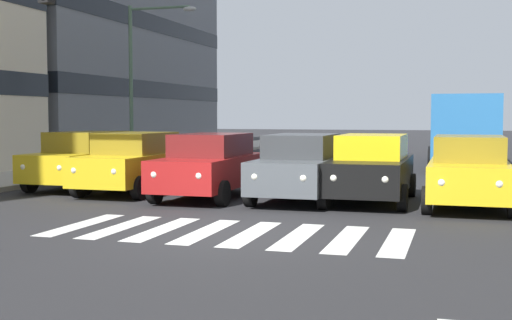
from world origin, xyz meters
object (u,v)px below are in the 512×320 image
(car_6, at_px, (85,159))
(car_1, at_px, (469,171))
(car_2, at_px, (372,168))
(street_lamp_right, at_px, (142,66))
(car_3, at_px, (301,167))
(car_5, at_px, (134,162))
(bus_behind_traffic, at_px, (465,123))
(car_4, at_px, (210,165))

(car_6, bearing_deg, car_1, 174.44)
(car_2, height_order, car_6, same)
(car_2, height_order, street_lamp_right, street_lamp_right)
(car_3, height_order, street_lamp_right, street_lamp_right)
(car_1, relative_size, street_lamp_right, 0.67)
(car_1, height_order, street_lamp_right, street_lamp_right)
(car_5, xyz_separation_m, car_6, (1.99, -0.64, 0.00))
(car_1, relative_size, car_2, 1.00)
(car_5, distance_m, car_6, 2.09)
(car_3, xyz_separation_m, street_lamp_right, (8.70, -8.41, 3.35))
(car_3, relative_size, bus_behind_traffic, 0.42)
(car_5, bearing_deg, car_1, 177.23)
(car_1, distance_m, street_lamp_right, 15.78)
(car_6, bearing_deg, bus_behind_traffic, -131.00)
(car_1, bearing_deg, car_4, 0.65)
(car_3, distance_m, car_4, 2.47)
(car_1, bearing_deg, street_lamp_right, -33.45)
(car_4, bearing_deg, car_5, -11.68)
(car_1, bearing_deg, car_6, -5.56)
(car_1, relative_size, car_5, 1.00)
(car_3, distance_m, car_5, 4.98)
(car_2, relative_size, car_3, 1.00)
(car_6, xyz_separation_m, bus_behind_traffic, (-11.12, -12.79, 0.97))
(car_2, bearing_deg, car_3, 7.05)
(car_6, bearing_deg, street_lamp_right, -76.77)
(car_3, bearing_deg, street_lamp_right, -44.01)
(car_4, height_order, bus_behind_traffic, bus_behind_traffic)
(car_4, relative_size, car_5, 1.00)
(car_2, bearing_deg, car_5, -1.08)
(car_5, bearing_deg, bus_behind_traffic, -124.19)
(car_4, xyz_separation_m, car_6, (4.50, -1.16, 0.00))
(car_3, xyz_separation_m, car_6, (6.96, -0.99, 0.00))
(car_1, xyz_separation_m, street_lamp_right, (12.86, -8.50, 3.35))
(car_6, bearing_deg, car_3, 171.90)
(car_1, xyz_separation_m, car_6, (11.12, -1.08, 0.00))
(car_4, bearing_deg, bus_behind_traffic, -115.40)
(car_5, height_order, bus_behind_traffic, bus_behind_traffic)
(car_1, bearing_deg, car_3, -1.26)
(car_3, relative_size, car_4, 1.00)
(car_6, relative_size, bus_behind_traffic, 0.42)
(car_3, bearing_deg, bus_behind_traffic, -106.79)
(car_1, height_order, car_6, same)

